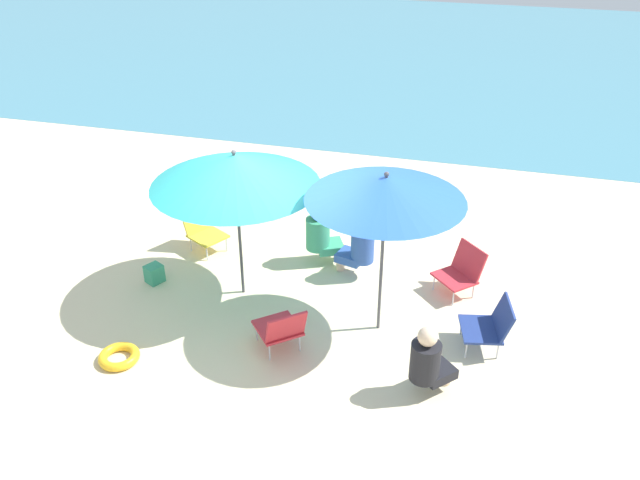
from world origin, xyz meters
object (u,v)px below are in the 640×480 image
Objects in this scene: beach_chair_c at (203,228)px; person_c at (429,361)px; umbrella_teal at (235,170)px; umbrella_blue at (386,189)px; swim_ring at (119,357)px; beach_chair_a at (490,324)px; beach_chair_b at (462,270)px; person_a at (359,247)px; person_b at (321,234)px; beach_chair_d at (281,328)px; beach_bag at (154,274)px.

beach_chair_c is 0.80× the size of person_c.
umbrella_blue reaches higher than umbrella_teal.
swim_ring is (-3.55, -0.38, -0.40)m from person_c.
beach_chair_a is (3.26, -0.34, -1.48)m from umbrella_teal.
person_c is at bearing 40.16° from beach_chair_b.
person_a reaches higher than beach_chair_b.
beach_chair_c is at bearing -46.89° from beach_chair_b.
person_b is at bearing 81.66° from person_c.
umbrella_teal is 2.73× the size of beach_chair_d.
person_c is (3.60, -2.26, 0.11)m from beach_chair_c.
umbrella_blue is 2.36× the size of person_a.
person_c is at bearing -54.67° from umbrella_blue.
beach_bag is at bearing 25.37° from beach_chair_d.
person_a is at bearing -45.44° from person_b.
person_a reaches higher than beach_chair_d.
umbrella_blue is at bearing -9.18° from umbrella_teal.
umbrella_teal is 3.28m from beach_chair_b.
umbrella_teal is at bearing -17.83° from beach_chair_a.
beach_chair_d is 1.61× the size of swim_ring.
beach_chair_d is (-1.96, -1.80, -0.00)m from beach_chair_b.
swim_ring is (-1.75, -2.72, -0.40)m from person_b.
beach_chair_c is 2.41m from person_a.
beach_chair_d is at bearing -24.30° from beach_bag.
beach_chair_c is 1.80m from person_b.
umbrella_teal is at bearing 3.45° from beach_bag.
umbrella_blue is 2.12m from beach_chair_b.
person_c is 3.59m from swim_ring.
beach_chair_c is 1.51× the size of swim_ring.
beach_chair_b is 1.42m from person_a.
person_b is (0.82, 1.02, -1.35)m from umbrella_teal.
beach_bag is at bearing 33.40° from person_a.
beach_chair_b is 2.66m from beach_chair_d.
person_b is 1.91× the size of swim_ring.
beach_chair_d is at bearing -17.64° from beach_chair_c.
umbrella_blue is 1.91m from person_a.
beach_chair_b is at bearing -166.69° from person_a.
swim_ring is at bearing -59.47° from beach_chair_c.
swim_ring is at bearing -11.01° from beach_chair_b.
person_c is (0.72, -1.01, -1.49)m from umbrella_blue.
umbrella_blue is 4.45× the size of swim_ring.
umbrella_teal is at bearing 170.82° from umbrella_blue.
beach_chair_d is at bearing 89.06° from person_a.
person_a is at bearing -56.65° from beach_chair_d.
umbrella_blue is (1.92, -0.31, 0.13)m from umbrella_teal.
person_a is 2.86m from beach_bag.
beach_chair_a is 0.84× the size of beach_chair_d.
beach_chair_b is at bearing 11.38° from beach_bag.
umbrella_blue is 2.36× the size of person_c.
beach_chair_c is (-0.97, 0.94, -1.47)m from umbrella_teal.
beach_chair_a is at bearing 12.52° from beach_chair_c.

